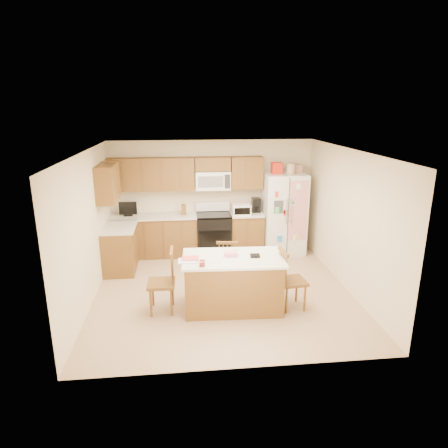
{
  "coord_description": "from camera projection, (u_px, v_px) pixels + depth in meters",
  "views": [
    {
      "loc": [
        -0.69,
        -6.55,
        3.2
      ],
      "look_at": [
        0.06,
        0.35,
        1.15
      ],
      "focal_mm": 32.0,
      "sensor_mm": 36.0,
      "label": 1
    }
  ],
  "objects": [
    {
      "name": "island",
      "position": [
        233.0,
        282.0,
        6.5
      ],
      "size": [
        1.71,
        1.02,
        0.97
      ],
      "color": "brown",
      "rests_on": "ground"
    },
    {
      "name": "room_shell",
      "position": [
        223.0,
        214.0,
        6.81
      ],
      "size": [
        4.6,
        4.6,
        2.52
      ],
      "color": "beige",
      "rests_on": "ground"
    },
    {
      "name": "stove",
      "position": [
        214.0,
        233.0,
        8.93
      ],
      "size": [
        0.76,
        0.65,
        1.13
      ],
      "color": "black",
      "rests_on": "ground"
    },
    {
      "name": "windsor_chair_back",
      "position": [
        228.0,
        265.0,
        7.24
      ],
      "size": [
        0.45,
        0.44,
        0.93
      ],
      "color": "brown",
      "rests_on": "ground"
    },
    {
      "name": "windsor_chair_left",
      "position": [
        163.0,
        283.0,
        6.37
      ],
      "size": [
        0.44,
        0.46,
        1.05
      ],
      "color": "brown",
      "rests_on": "ground"
    },
    {
      "name": "refrigerator",
      "position": [
        284.0,
        213.0,
        8.91
      ],
      "size": [
        0.9,
        0.79,
        2.04
      ],
      "color": "white",
      "rests_on": "ground"
    },
    {
      "name": "windsor_chair_right",
      "position": [
        291.0,
        281.0,
        6.48
      ],
      "size": [
        0.46,
        0.48,
        1.01
      ],
      "color": "brown",
      "rests_on": "ground"
    },
    {
      "name": "cabinetry",
      "position": [
        169.0,
        217.0,
        8.57
      ],
      "size": [
        3.36,
        1.56,
        2.15
      ],
      "color": "brown",
      "rests_on": "ground"
    },
    {
      "name": "ground",
      "position": [
        223.0,
        290.0,
        7.22
      ],
      "size": [
        4.5,
        4.5,
        0.0
      ],
      "primitive_type": "plane",
      "color": "tan",
      "rests_on": "ground"
    }
  ]
}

